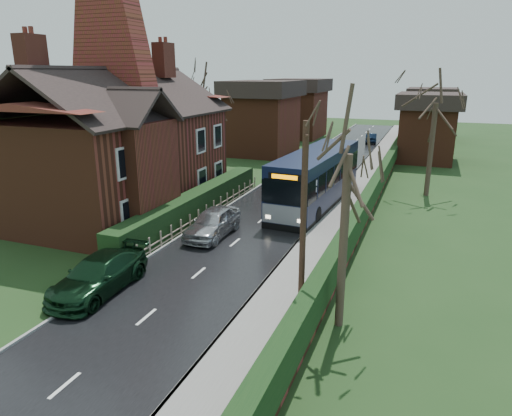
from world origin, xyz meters
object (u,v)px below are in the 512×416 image
at_px(car_silver, 213,223).
at_px(bus_stop_sign, 315,195).
at_px(telegraph_pole, 303,213).
at_px(car_green, 99,275).
at_px(bus, 316,179).
at_px(brick_house, 121,142).

height_order(car_silver, bus_stop_sign, bus_stop_sign).
xyz_separation_m(bus_stop_sign, telegraph_pole, (1.60, -8.59, 1.61)).
relative_size(car_green, bus_stop_sign, 1.75).
bearing_deg(bus_stop_sign, bus, 78.74).
bearing_deg(brick_house, car_silver, -17.34).
bearing_deg(bus, bus_stop_sign, -73.44).
relative_size(car_silver, telegraph_pole, 0.65).
relative_size(brick_house, car_silver, 3.28).
xyz_separation_m(car_silver, bus_stop_sign, (4.70, 3.48, 1.09)).
distance_m(bus_stop_sign, telegraph_pole, 8.89).
relative_size(brick_house, car_green, 2.96).
height_order(brick_house, car_green, brick_house).
height_order(brick_house, bus, brick_house).
distance_m(car_silver, car_green, 7.56).
height_order(car_green, telegraph_pole, telegraph_pole).
distance_m(car_silver, telegraph_pole, 8.55).
bearing_deg(brick_house, car_green, -58.95).
xyz_separation_m(brick_house, car_green, (5.83, -9.69, -3.66)).
distance_m(brick_house, car_green, 11.89).
distance_m(brick_house, bus_stop_sign, 12.26).
relative_size(car_silver, bus_stop_sign, 1.59).
distance_m(bus, car_silver, 8.71).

